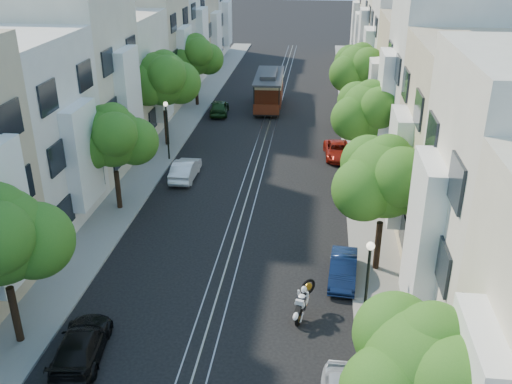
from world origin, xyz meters
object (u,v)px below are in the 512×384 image
(lamp_east, at_px, (368,275))
(lamp_west, at_px, (167,122))
(parked_car_w_near, at_px, (81,345))
(parked_car_w_far, at_px, (219,107))
(sportbike_rider, at_px, (303,301))
(cable_car, at_px, (269,88))
(parked_car_e_mid, at_px, (343,269))
(tree_e_a, at_px, (428,374))
(tree_w_d, at_px, (196,56))
(tree_e_c, at_px, (369,112))
(tree_w_a, at_px, (0,238))
(tree_w_b, at_px, (113,138))
(tree_e_d, at_px, (360,69))
(tree_e_b, at_px, (386,180))
(tree_w_c, at_px, (164,80))
(parked_car_e_far, at_px, (337,151))
(parked_car_w_mid, at_px, (185,169))

(lamp_east, height_order, lamp_west, same)
(parked_car_w_near, bearing_deg, lamp_east, -173.75)
(parked_car_w_far, bearing_deg, sportbike_rider, 101.28)
(cable_car, relative_size, parked_car_w_near, 1.92)
(parked_car_e_mid, height_order, parked_car_w_far, parked_car_w_far)
(tree_e_a, height_order, tree_w_d, tree_w_d)
(sportbike_rider, relative_size, parked_car_e_mid, 0.53)
(tree_e_a, xyz_separation_m, tree_w_d, (-14.40, 39.00, 0.20))
(parked_car_w_near, bearing_deg, lamp_west, -91.99)
(tree_e_c, distance_m, parked_car_e_mid, 12.80)
(tree_w_a, distance_m, cable_car, 35.10)
(tree_w_b, bearing_deg, tree_w_d, 90.00)
(tree_e_d, relative_size, parked_car_w_near, 1.65)
(lamp_west, xyz_separation_m, parked_car_e_mid, (11.90, -14.06, -2.27))
(tree_e_b, xyz_separation_m, tree_w_d, (-14.40, 27.00, -0.13))
(tree_w_b, relative_size, cable_car, 0.79)
(sportbike_rider, bearing_deg, tree_e_b, 66.01)
(tree_w_c, bearing_deg, tree_w_a, -90.00)
(tree_w_c, bearing_deg, tree_e_d, 22.62)
(lamp_east, bearing_deg, tree_w_b, 143.42)
(sportbike_rider, bearing_deg, tree_w_b, 156.16)
(tree_e_b, xyz_separation_m, parked_car_e_mid, (-1.66, -1.03, -4.16))
(parked_car_e_mid, bearing_deg, tree_e_a, -77.31)
(tree_e_a, relative_size, parked_car_w_far, 1.63)
(tree_w_b, xyz_separation_m, parked_car_e_far, (12.74, 9.93, -3.86))
(parked_car_w_mid, bearing_deg, lamp_east, 126.25)
(parked_car_e_far, relative_size, parked_car_w_mid, 0.99)
(lamp_west, bearing_deg, tree_w_a, -92.40)
(parked_car_w_mid, bearing_deg, tree_w_c, -64.92)
(tree_w_a, bearing_deg, tree_e_d, 63.59)
(tree_e_c, xyz_separation_m, parked_car_e_mid, (-1.66, -12.03, -4.02))
(sportbike_rider, height_order, parked_car_w_near, sportbike_rider)
(tree_w_d, bearing_deg, parked_car_e_far, -43.46)
(tree_w_a, bearing_deg, cable_car, 79.06)
(tree_w_a, bearing_deg, tree_w_b, 90.00)
(tree_e_b, height_order, sportbike_rider, tree_e_b)
(tree_e_a, xyz_separation_m, tree_e_c, (0.00, 23.00, 0.20))
(tree_w_a, xyz_separation_m, cable_car, (6.64, 34.34, -2.94))
(tree_w_b, bearing_deg, lamp_east, -36.58)
(lamp_west, xyz_separation_m, parked_car_w_mid, (1.90, -3.05, -2.20))
(tree_e_d, distance_m, parked_car_e_mid, 23.49)
(tree_e_d, distance_m, lamp_east, 27.07)
(tree_w_a, height_order, lamp_east, tree_w_a)
(tree_e_c, relative_size, tree_w_d, 1.00)
(tree_e_c, relative_size, tree_w_b, 1.04)
(tree_e_b, height_order, parked_car_e_far, tree_e_b)
(sportbike_rider, bearing_deg, parked_car_e_mid, 75.97)
(parked_car_w_mid, bearing_deg, parked_car_w_far, -88.31)
(tree_w_b, distance_m, parked_car_w_near, 13.39)
(tree_w_c, bearing_deg, parked_car_w_far, 73.81)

